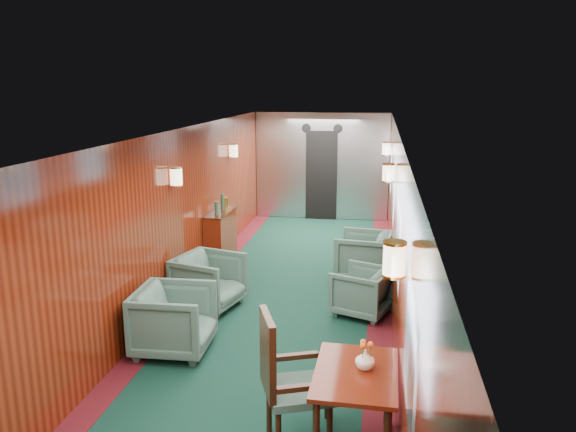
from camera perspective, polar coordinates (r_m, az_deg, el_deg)
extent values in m
plane|color=#0D3225|center=(7.33, -1.54, -10.94)|extent=(12.00, 12.00, 0.00)
cube|color=white|center=(6.72, -1.66, 7.66)|extent=(3.00, 12.00, 0.10)
cube|color=white|center=(6.72, -1.66, 7.75)|extent=(1.20, 12.00, 0.06)
cube|color=#641E0D|center=(12.76, 3.49, 5.13)|extent=(3.00, 0.10, 2.40)
cube|color=#641E0D|center=(7.35, -13.16, -1.31)|extent=(0.10, 12.00, 2.40)
cube|color=#641E0D|center=(6.81, 10.90, -2.35)|extent=(0.10, 12.00, 2.40)
cube|color=#470E14|center=(7.68, -11.64, -10.03)|extent=(0.30, 12.00, 0.01)
cube|color=#470E14|center=(7.22, 9.27, -11.49)|extent=(0.30, 12.00, 0.01)
cube|color=silver|center=(12.68, 3.46, 5.08)|extent=(2.98, 0.12, 2.38)
cube|color=black|center=(12.63, 3.41, 4.13)|extent=(0.70, 0.06, 2.00)
cylinder|color=black|center=(12.56, 1.87, 8.92)|extent=(0.20, 0.04, 0.20)
cylinder|color=black|center=(12.48, 5.10, 8.85)|extent=(0.20, 0.04, 0.20)
cube|color=#B4B6BB|center=(3.45, 12.32, -13.95)|extent=(0.02, 1.10, 0.80)
cube|color=slate|center=(3.44, 12.18, -13.95)|extent=(0.01, 0.96, 0.66)
cube|color=#B4B6BB|center=(5.78, 11.14, -2.60)|extent=(0.02, 1.10, 0.80)
cube|color=slate|center=(5.78, 11.06, -2.60)|extent=(0.01, 0.96, 0.66)
cube|color=#B4B6BB|center=(8.22, 10.67, 2.13)|extent=(0.02, 1.10, 0.80)
cube|color=slate|center=(8.22, 10.61, 2.13)|extent=(0.01, 0.96, 0.66)
cube|color=#B4B6BB|center=(10.68, 10.41, 4.69)|extent=(0.02, 1.10, 0.80)
cube|color=slate|center=(10.68, 10.36, 4.69)|extent=(0.01, 0.96, 0.66)
cylinder|color=#FFEFC6|center=(4.05, 10.75, -4.32)|extent=(0.16, 0.16, 0.24)
cylinder|color=gold|center=(4.09, 10.68, -5.92)|extent=(0.17, 0.17, 0.02)
cylinder|color=#FFEFC6|center=(7.65, -11.29, 3.95)|extent=(0.16, 0.16, 0.24)
cylinder|color=gold|center=(7.67, -11.25, 3.06)|extent=(0.17, 0.17, 0.02)
cylinder|color=#FFEFC6|center=(7.96, 10.15, 4.35)|extent=(0.16, 0.16, 0.24)
cylinder|color=gold|center=(7.98, 10.12, 3.50)|extent=(0.17, 0.17, 0.02)
cylinder|color=#FFEFC6|center=(10.48, -5.57, 6.62)|extent=(0.16, 0.16, 0.24)
cylinder|color=gold|center=(10.50, -5.55, 5.97)|extent=(0.17, 0.17, 0.02)
cylinder|color=#FFEFC6|center=(10.93, 9.98, 6.76)|extent=(0.16, 0.16, 0.24)
cylinder|color=gold|center=(10.95, 9.96, 6.13)|extent=(0.17, 0.17, 0.02)
cube|color=#641E0D|center=(4.79, 6.91, -15.60)|extent=(0.69, 0.97, 0.04)
cylinder|color=black|center=(5.35, 4.09, -16.68)|extent=(0.06, 0.06, 0.68)
cylinder|color=black|center=(5.32, 10.12, -17.00)|extent=(0.06, 0.06, 0.68)
cube|color=#1A3E37|center=(4.90, 1.07, -17.31)|extent=(0.67, 0.67, 0.07)
cube|color=black|center=(4.68, -2.08, -13.86)|extent=(0.22, 0.46, 0.67)
cube|color=#1A3E37|center=(4.72, -1.72, -14.56)|extent=(0.15, 0.34, 0.40)
cube|color=black|center=(4.59, 1.84, -16.98)|extent=(0.46, 0.22, 0.04)
cube|color=black|center=(5.03, 0.39, -14.09)|extent=(0.46, 0.22, 0.04)
cylinder|color=black|center=(4.92, 4.24, -20.99)|extent=(0.05, 0.05, 0.48)
cylinder|color=black|center=(5.18, -1.93, -18.99)|extent=(0.05, 0.05, 0.48)
cylinder|color=black|center=(5.26, 2.88, -18.46)|extent=(0.05, 0.05, 0.48)
cube|color=#641E0D|center=(9.60, -6.84, -2.23)|extent=(0.30, 1.01, 0.91)
cube|color=black|center=(9.48, -6.86, 0.42)|extent=(0.32, 1.03, 0.02)
cylinder|color=#274E32|center=(9.22, -7.25, 0.80)|extent=(0.07, 0.07, 0.22)
cylinder|color=#274E32|center=(9.54, -6.66, 1.43)|extent=(0.06, 0.06, 0.28)
cylinder|color=gold|center=(9.74, -6.33, 1.38)|extent=(0.08, 0.08, 0.18)
imported|color=white|center=(4.79, 7.83, -14.23)|extent=(0.21, 0.21, 0.17)
imported|color=#1A3E37|center=(6.63, -11.49, -10.31)|extent=(0.87, 0.85, 0.77)
imported|color=#1A3E37|center=(7.80, -8.03, -6.58)|extent=(1.00, 0.99, 0.75)
imported|color=#1A3E37|center=(7.58, 7.51, -7.59)|extent=(0.90, 0.89, 0.64)
imported|color=#1A3E37|center=(8.89, 7.67, -4.05)|extent=(0.92, 0.90, 0.75)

